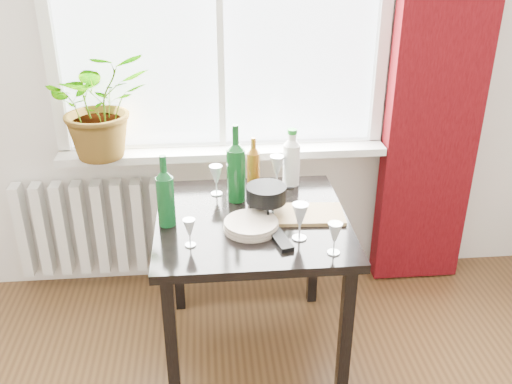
{
  "coord_description": "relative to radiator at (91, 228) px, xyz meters",
  "views": [
    {
      "loc": [
        -0.09,
        -0.68,
        1.96
      ],
      "look_at": [
        0.12,
        1.55,
        0.87
      ],
      "focal_mm": 40.0,
      "sensor_mm": 36.0,
      "label": 1
    }
  ],
  "objects": [
    {
      "name": "windowsill",
      "position": [
        0.75,
        -0.03,
        0.44
      ],
      "size": [
        1.72,
        0.2,
        0.04
      ],
      "color": "silver",
      "rests_on": "ground"
    },
    {
      "name": "curtain",
      "position": [
        1.87,
        -0.06,
        0.92
      ],
      "size": [
        0.5,
        0.12,
        2.56
      ],
      "color": "#3C0509",
      "rests_on": "ground"
    },
    {
      "name": "radiator",
      "position": [
        0.0,
        0.0,
        0.0
      ],
      "size": [
        0.8,
        0.1,
        0.55
      ],
      "color": "white",
      "rests_on": "ground"
    },
    {
      "name": "tv_remote",
      "position": [
        0.95,
        -0.84,
        0.37
      ],
      "size": [
        0.09,
        0.19,
        0.02
      ],
      "primitive_type": "cube",
      "rotation": [
        0.0,
        0.0,
        0.22
      ],
      "color": "black",
      "rests_on": "table"
    },
    {
      "name": "potted_plant",
      "position": [
        0.15,
        -0.09,
        0.74
      ],
      "size": [
        0.6,
        0.55,
        0.54
      ],
      "primitive_type": "imported",
      "rotation": [
        0.0,
        0.0,
        0.32
      ],
      "color": "#36771F",
      "rests_on": "windowsill"
    },
    {
      "name": "wine_bottle_right",
      "position": [
        0.79,
        -0.44,
        0.55
      ],
      "size": [
        0.09,
        0.09,
        0.38
      ],
      "primitive_type": null,
      "rotation": [
        0.0,
        0.0,
        -0.0
      ],
      "color": "#0D4418",
      "rests_on": "table"
    },
    {
      "name": "table",
      "position": [
        0.85,
        -0.63,
        0.27
      ],
      "size": [
        0.85,
        0.85,
        0.74
      ],
      "color": "black",
      "rests_on": "ground"
    },
    {
      "name": "wineglass_back_left",
      "position": [
        0.7,
        -0.37,
        0.44
      ],
      "size": [
        0.07,
        0.07,
        0.15
      ],
      "primitive_type": null,
      "rotation": [
        0.0,
        0.0,
        -0.16
      ],
      "color": "white",
      "rests_on": "table"
    },
    {
      "name": "bottle_amber",
      "position": [
        0.89,
        -0.3,
        0.49
      ],
      "size": [
        0.07,
        0.07,
        0.26
      ],
      "primitive_type": null,
      "rotation": [
        0.0,
        0.0,
        -0.09
      ],
      "color": "brown",
      "rests_on": "table"
    },
    {
      "name": "wineglass_back_center",
      "position": [
        1.0,
        -0.32,
        0.44
      ],
      "size": [
        0.09,
        0.09,
        0.17
      ],
      "primitive_type": null,
      "rotation": [
        0.0,
        0.0,
        0.26
      ],
      "color": "silver",
      "rests_on": "table"
    },
    {
      "name": "wineglass_far_right",
      "position": [
        1.15,
        -0.95,
        0.43
      ],
      "size": [
        0.08,
        0.08,
        0.14
      ],
      "primitive_type": null,
      "rotation": [
        0.0,
        0.0,
        -0.33
      ],
      "color": "silver",
      "rests_on": "table"
    },
    {
      "name": "cutting_board",
      "position": [
        1.11,
        -0.64,
        0.37
      ],
      "size": [
        0.32,
        0.22,
        0.02
      ],
      "primitive_type": "cube",
      "rotation": [
        0.0,
        0.0,
        -0.07
      ],
      "color": "olive",
      "rests_on": "table"
    },
    {
      "name": "fondue_pot",
      "position": [
        0.92,
        -0.6,
        0.43
      ],
      "size": [
        0.23,
        0.21,
        0.14
      ],
      "primitive_type": null,
      "rotation": [
        0.0,
        0.0,
        -0.17
      ],
      "color": "black",
      "rests_on": "table"
    },
    {
      "name": "wineglass_front_left",
      "position": [
        0.58,
        -0.84,
        0.42
      ],
      "size": [
        0.06,
        0.06,
        0.12
      ],
      "primitive_type": null,
      "rotation": [
        0.0,
        0.0,
        0.15
      ],
      "color": "silver",
      "rests_on": "table"
    },
    {
      "name": "wine_bottle_left",
      "position": [
        0.48,
        -0.65,
        0.52
      ],
      "size": [
        0.08,
        0.08,
        0.33
      ],
      "primitive_type": null,
      "rotation": [
        0.0,
        0.0,
        0.01
      ],
      "color": "#0D441B",
      "rests_on": "table"
    },
    {
      "name": "wineglass_front_right",
      "position": [
        1.03,
        -0.83,
        0.44
      ],
      "size": [
        0.09,
        0.09,
        0.16
      ],
      "primitive_type": null,
      "rotation": [
        0.0,
        0.0,
        -0.33
      ],
      "color": "#B5BCC3",
      "rests_on": "table"
    },
    {
      "name": "plate_stack",
      "position": [
        0.84,
        -0.73,
        0.38
      ],
      "size": [
        0.24,
        0.24,
        0.04
      ],
      "primitive_type": "cylinder",
      "rotation": [
        0.0,
        0.0,
        0.0
      ],
      "color": "beige",
      "rests_on": "table"
    },
    {
      "name": "cleaning_bottle",
      "position": [
        1.08,
        -0.29,
        0.51
      ],
      "size": [
        0.11,
        0.11,
        0.3
      ],
      "primitive_type": null,
      "rotation": [
        0.0,
        0.0,
        0.36
      ],
      "color": "silver",
      "rests_on": "table"
    }
  ]
}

